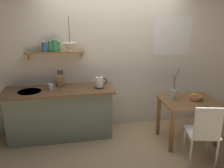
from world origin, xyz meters
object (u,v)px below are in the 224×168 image
(knife_block, at_px, (61,80))
(coffee_mug_by_sink, at_px, (51,87))
(dining_chair_near, at_px, (204,131))
(twig_vase, at_px, (174,94))
(fruit_bowl, at_px, (196,97))
(electric_kettle, at_px, (99,82))
(dining_table, at_px, (188,107))
(pendant_lamp, at_px, (70,47))

(knife_block, xyz_separation_m, coffee_mug_by_sink, (-0.17, -0.15, -0.07))
(dining_chair_near, xyz_separation_m, twig_vase, (-0.15, 0.73, 0.31))
(dining_chair_near, height_order, fruit_bowl, dining_chair_near)
(electric_kettle, xyz_separation_m, knife_block, (-0.65, 0.22, 0.02))
(dining_table, xyz_separation_m, coffee_mug_by_sink, (-2.24, 0.53, 0.33))
(dining_table, bearing_deg, twig_vase, 160.17)
(twig_vase, distance_m, coffee_mug_by_sink, 2.05)
(dining_chair_near, distance_m, coffee_mug_by_sink, 2.49)
(dining_chair_near, height_order, electric_kettle, electric_kettle)
(twig_vase, xyz_separation_m, coffee_mug_by_sink, (-2.00, 0.44, 0.11))
(knife_block, height_order, coffee_mug_by_sink, knife_block)
(fruit_bowl, relative_size, pendant_lamp, 0.38)
(fruit_bowl, height_order, coffee_mug_by_sink, coffee_mug_by_sink)
(coffee_mug_by_sink, height_order, pendant_lamp, pendant_lamp)
(pendant_lamp, bearing_deg, twig_vase, -10.75)
(dining_table, bearing_deg, electric_kettle, 161.91)
(twig_vase, relative_size, knife_block, 1.74)
(knife_block, bearing_deg, dining_chair_near, -33.72)
(dining_table, distance_m, coffee_mug_by_sink, 2.33)
(dining_table, relative_size, knife_block, 2.99)
(twig_vase, height_order, coffee_mug_by_sink, twig_vase)
(dining_table, height_order, electric_kettle, electric_kettle)
(knife_block, distance_m, coffee_mug_by_sink, 0.24)
(fruit_bowl, xyz_separation_m, twig_vase, (-0.35, 0.10, 0.05))
(twig_vase, xyz_separation_m, knife_block, (-1.84, 0.60, 0.17))
(electric_kettle, bearing_deg, dining_table, -18.09)
(dining_chair_near, bearing_deg, electric_kettle, 140.34)
(dining_table, distance_m, knife_block, 2.22)
(twig_vase, relative_size, electric_kettle, 2.15)
(coffee_mug_by_sink, xyz_separation_m, pendant_lamp, (0.35, -0.13, 0.67))
(fruit_bowl, xyz_separation_m, coffee_mug_by_sink, (-2.35, 0.54, 0.15))
(dining_table, height_order, fruit_bowl, fruit_bowl)
(knife_block, bearing_deg, dining_table, -18.18)
(twig_vase, bearing_deg, knife_block, 162.04)
(dining_chair_near, relative_size, pendant_lamp, 1.72)
(twig_vase, distance_m, electric_kettle, 1.26)
(coffee_mug_by_sink, bearing_deg, pendant_lamp, -19.94)
(coffee_mug_by_sink, distance_m, pendant_lamp, 0.76)
(twig_vase, xyz_separation_m, electric_kettle, (-1.19, 0.38, 0.15))
(electric_kettle, relative_size, knife_block, 0.81)
(dining_chair_near, xyz_separation_m, knife_block, (-1.99, 1.33, 0.49))
(dining_table, height_order, coffee_mug_by_sink, coffee_mug_by_sink)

